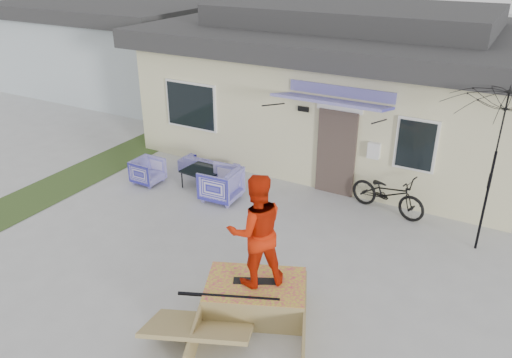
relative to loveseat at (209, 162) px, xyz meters
The scene contains 13 objects.
ground 4.57m from the loveseat, 59.32° to the right, with size 90.00×90.00×0.00m, color #A9A9A9.
grass_strip 3.47m from the loveseat, 146.20° to the right, with size 1.40×8.00×0.01m, color #2E441E.
house 4.96m from the loveseat, 60.23° to the left, with size 10.80×8.49×4.10m.
neighbor_house 10.29m from the loveseat, 143.37° to the left, with size 8.60×7.60×3.50m.
loveseat is the anchor object (origin of this frame).
armchair_left 1.60m from the loveseat, 129.71° to the right, with size 0.68×0.64×0.70m, color #201F9B.
armchair_right 1.56m from the loveseat, 44.95° to the right, with size 0.85×0.80×0.87m, color #201F9B.
coffee_table 0.73m from the loveseat, 63.75° to the right, with size 0.91×0.91×0.45m, color black.
bicycle 4.75m from the loveseat, ahead, with size 0.63×1.80×1.15m, color black.
patio_umbrella 6.90m from the loveseat, ahead, with size 2.23×2.06×2.20m.
skate_ramp 5.68m from the loveseat, 48.07° to the right, with size 1.62×2.16×0.54m, color olive, non-canonical shape.
skateboard 5.63m from the loveseat, 47.89° to the right, with size 0.75×0.19×0.05m, color black.
skater 5.76m from the loveseat, 47.89° to the right, with size 0.93×0.72×1.90m, color red.
Camera 1 is at (4.73, -6.13, 5.56)m, focal length 35.21 mm.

